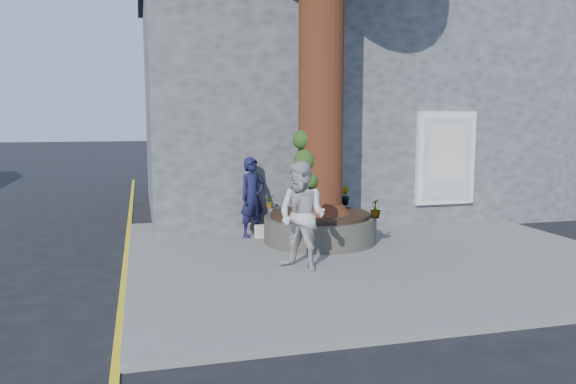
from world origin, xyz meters
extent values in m
plane|color=black|center=(0.00, 0.00, 0.00)|extent=(120.00, 120.00, 0.00)
cube|color=slate|center=(1.50, 1.00, 0.06)|extent=(9.00, 8.00, 0.12)
cube|color=yellow|center=(-3.05, 1.00, 0.00)|extent=(0.10, 30.00, 0.01)
cube|color=#4D5152|center=(2.50, 7.20, 3.00)|extent=(10.00, 8.00, 6.00)
cube|color=white|center=(4.30, 3.14, 1.70)|extent=(1.50, 0.12, 2.20)
cube|color=silver|center=(4.30, 3.08, 1.70)|extent=(1.25, 0.04, 1.95)
cube|color=silver|center=(4.30, 3.06, 1.80)|extent=(0.90, 0.02, 1.30)
cube|color=#4D5152|center=(10.50, 7.20, 3.00)|extent=(6.00, 8.00, 6.00)
cylinder|color=black|center=(0.80, 2.00, 0.38)|extent=(2.30, 2.30, 0.52)
cylinder|color=black|center=(0.80, 2.00, 0.68)|extent=(2.04, 2.04, 0.08)
cylinder|color=#441B11|center=(0.80, 2.00, 4.47)|extent=(0.90, 0.90, 7.50)
cone|color=#441B11|center=(0.80, 2.00, 1.07)|extent=(1.24, 1.24, 0.70)
sphere|color=#1E3913|center=(0.42, 1.80, 1.82)|extent=(0.44, 0.44, 0.44)
sphere|color=#1E3913|center=(0.48, 1.70, 1.42)|extent=(0.36, 0.36, 0.36)
sphere|color=#1E3913|center=(0.40, 1.92, 2.22)|extent=(0.40, 0.40, 0.40)
imported|color=#15173A|center=(-0.45, 2.84, 0.97)|extent=(0.74, 0.64, 1.70)
imported|color=beige|center=(-0.15, 0.05, 1.03)|extent=(1.10, 1.12, 1.82)
cube|color=white|center=(-0.32, 2.66, 0.26)|extent=(0.22, 0.17, 0.28)
imported|color=gray|center=(1.01, 2.85, 0.88)|extent=(0.19, 0.16, 0.31)
imported|color=gray|center=(1.65, 2.85, 0.93)|extent=(0.29, 0.29, 0.42)
imported|color=gray|center=(1.65, 1.15, 0.91)|extent=(0.30, 0.30, 0.38)
imported|color=gray|center=(-0.05, 2.85, 0.86)|extent=(0.34, 0.34, 0.29)
camera|label=1|loc=(-2.72, -8.79, 2.64)|focal=35.00mm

